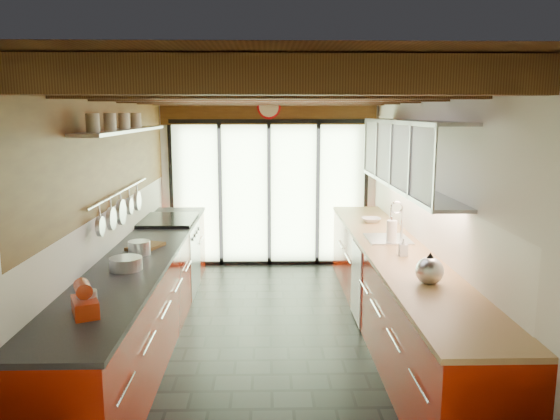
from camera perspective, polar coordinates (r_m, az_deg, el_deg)
The scene contains 18 objects.
ground at distance 5.79m, azimuth -0.97°, elevation -12.99°, with size 5.50×5.50×0.00m, color black.
room_shell at distance 5.36m, azimuth -1.02°, elevation 3.49°, with size 5.50×5.50×5.50m.
ceiling_beams at distance 5.71m, azimuth -1.08°, elevation 12.02°, with size 3.14×5.06×4.90m.
glass_door at distance 8.04m, azimuth -1.16°, elevation 5.76°, with size 2.95×0.10×2.90m.
left_counter at distance 5.76m, azimuth -13.92°, elevation -8.52°, with size 0.68×5.00×0.92m.
range_stove at distance 7.12m, azimuth -11.43°, elevation -4.74°, with size 0.66×0.90×0.97m.
right_counter at distance 5.78m, azimuth 11.90°, elevation -8.38°, with size 0.68×5.00×0.92m.
sink_assembly at distance 6.02m, azimuth 11.33°, elevation -2.67°, with size 0.45×0.52×0.43m.
upper_cabinets_right at distance 5.83m, azimuth 13.23°, elevation 5.70°, with size 0.34×3.00×3.00m.
left_wall_fixtures at distance 5.71m, azimuth -16.02°, elevation 5.44°, with size 0.28×2.60×0.96m.
stand_mixer at distance 3.97m, azimuth -19.70°, elevation -8.95°, with size 0.26×0.31×0.25m.
pot_large at distance 5.45m, azimuth -14.49°, elevation -3.85°, with size 0.21×0.21×0.13m, color silver.
pot_small at distance 4.97m, azimuth -15.81°, elevation -5.41°, with size 0.28×0.28×0.11m, color silver.
cutting_board at distance 5.72m, azimuth -13.87°, elevation -3.71°, with size 0.26×0.36×0.03m, color brown.
kettle at distance 4.56m, azimuth 15.37°, elevation -5.98°, with size 0.26×0.30×0.27m.
paper_towel at distance 5.82m, azimuth 11.59°, elevation -2.28°, with size 0.14×0.14×0.29m.
soap_bottle at distance 5.36m, azimuth 12.77°, elevation -3.80°, with size 0.08×0.08×0.17m, color silver.
bowl at distance 6.92m, azimuth 9.49°, elevation -1.03°, with size 0.23×0.23×0.06m, color silver.
Camera 1 is at (-0.04, -5.32, 2.28)m, focal length 35.00 mm.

